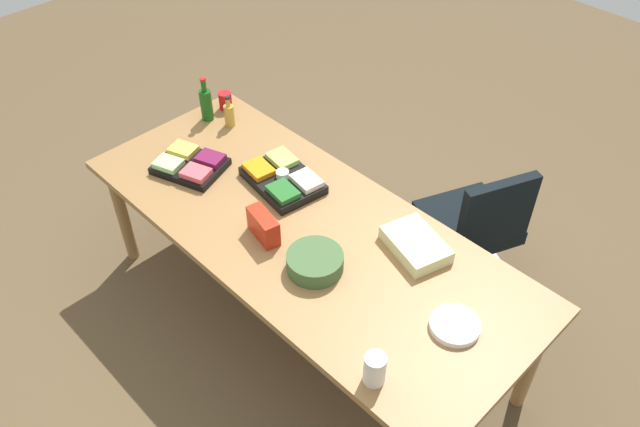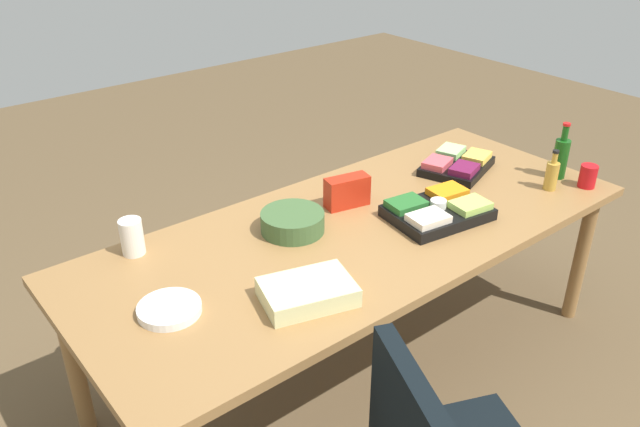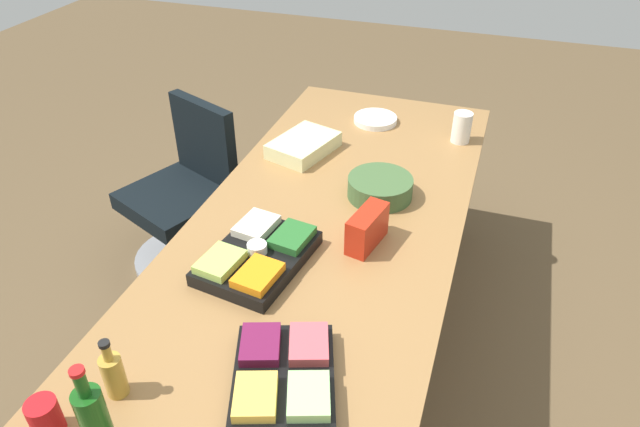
{
  "view_description": "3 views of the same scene",
  "coord_description": "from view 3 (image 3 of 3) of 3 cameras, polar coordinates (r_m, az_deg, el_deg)",
  "views": [
    {
      "loc": [
        1.71,
        -1.56,
        2.99
      ],
      "look_at": [
        0.04,
        0.08,
        0.82
      ],
      "focal_mm": 36.08,
      "sensor_mm": 36.0,
      "label": 1
    },
    {
      "loc": [
        1.62,
        1.74,
        2.11
      ],
      "look_at": [
        0.14,
        -0.09,
        0.84
      ],
      "focal_mm": 35.94,
      "sensor_mm": 36.0,
      "label": 2
    },
    {
      "loc": [
        -1.73,
        -0.56,
        2.08
      ],
      "look_at": [
        -0.04,
        0.01,
        0.82
      ],
      "focal_mm": 32.33,
      "sensor_mm": 36.0,
      "label": 3
    }
  ],
  "objects": [
    {
      "name": "ground_plane",
      "position": [
        2.76,
        0.53,
        -13.65
      ],
      "size": [
        10.0,
        10.0,
        0.0
      ],
      "primitive_type": "plane",
      "color": "brown"
    },
    {
      "name": "conference_table",
      "position": [
        2.29,
        0.63,
        -2.12
      ],
      "size": [
        2.48,
        1.03,
        0.76
      ],
      "color": "olive",
      "rests_on": "ground"
    },
    {
      "name": "sheet_cake",
      "position": [
        2.7,
        -1.64,
        6.76
      ],
      "size": [
        0.37,
        0.3,
        0.07
      ],
      "primitive_type": "cube",
      "rotation": [
        0.0,
        0.0,
        -0.29
      ],
      "color": "beige",
      "rests_on": "conference_table"
    },
    {
      "name": "salad_bowl",
      "position": [
        2.39,
        5.96,
        2.59
      ],
      "size": [
        0.31,
        0.31,
        0.09
      ],
      "primitive_type": "cylinder",
      "rotation": [
        0.0,
        0.0,
        0.16
      ],
      "color": "#3E5D32",
      "rests_on": "conference_table"
    },
    {
      "name": "wine_bottle",
      "position": [
        1.58,
        -21.51,
        -18.21
      ],
      "size": [
        0.09,
        0.09,
        0.28
      ],
      "color": "#165116",
      "rests_on": "conference_table"
    },
    {
      "name": "mayo_jar",
      "position": [
        2.86,
        13.85,
        8.28
      ],
      "size": [
        0.09,
        0.09,
        0.15
      ],
      "primitive_type": "cylinder",
      "rotation": [
        0.0,
        0.0,
        0.03
      ],
      "color": "white",
      "rests_on": "conference_table"
    },
    {
      "name": "paper_plate_stack",
      "position": [
        3.0,
        5.5,
        9.25
      ],
      "size": [
        0.22,
        0.22,
        0.03
      ],
      "primitive_type": "cylinder",
      "rotation": [
        0.0,
        0.0,
        0.01
      ],
      "color": "white",
      "rests_on": "conference_table"
    },
    {
      "name": "red_solo_cup",
      "position": [
        1.7,
        -25.54,
        -17.75
      ],
      "size": [
        0.09,
        0.09,
        0.11
      ],
      "primitive_type": "cylinder",
      "rotation": [
        0.0,
        0.0,
        -0.16
      ],
      "color": "red",
      "rests_on": "conference_table"
    },
    {
      "name": "veggie_tray",
      "position": [
        2.04,
        -6.2,
        -4.13
      ],
      "size": [
        0.46,
        0.36,
        0.09
      ],
      "color": "black",
      "rests_on": "conference_table"
    },
    {
      "name": "fruit_platter",
      "position": [
        1.66,
        -3.61,
        -15.63
      ],
      "size": [
        0.43,
        0.38,
        0.07
      ],
      "color": "black",
      "rests_on": "conference_table"
    },
    {
      "name": "chip_bag_red",
      "position": [
        2.1,
        4.69,
        -1.48
      ],
      "size": [
        0.21,
        0.12,
        0.14
      ],
      "primitive_type": "cube",
      "rotation": [
        0.0,
        0.0,
        -0.21
      ],
      "color": "red",
      "rests_on": "conference_table"
    },
    {
      "name": "dressing_bottle",
      "position": [
        1.7,
        -19.77,
        -14.7
      ],
      "size": [
        0.07,
        0.07,
        0.2
      ],
      "color": "gold",
      "rests_on": "conference_table"
    },
    {
      "name": "office_chair",
      "position": [
        3.14,
        -13.09,
        0.65
      ],
      "size": [
        0.63,
        0.63,
        0.89
      ],
      "color": "gray",
      "rests_on": "ground"
    }
  ]
}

